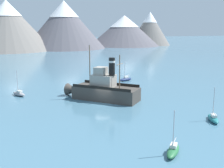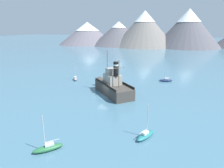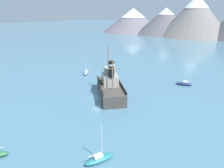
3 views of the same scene
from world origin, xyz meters
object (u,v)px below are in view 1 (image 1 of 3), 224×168
Objects in this scene: sailboat_grey at (19,94)px; sailboat_green at (173,150)px; old_tugboat at (103,90)px; sailboat_teal at (213,118)px; sailboat_navy at (126,79)px.

sailboat_green is (16.43, -31.22, 0.00)m from sailboat_grey.
old_tugboat is 20.15m from sailboat_teal.
sailboat_green is at bearing -86.51° from old_tugboat.
sailboat_navy is at bearing 93.76° from sailboat_teal.
old_tugboat is 24.04m from sailboat_green.
sailboat_green is at bearing -62.24° from sailboat_grey.
sailboat_green is 40.77m from sailboat_navy.
old_tugboat is 16.70m from sailboat_grey.
old_tugboat is 2.66× the size of sailboat_teal.
sailboat_navy is at bearing 58.11° from old_tugboat.
old_tugboat is at bearing -121.89° from sailboat_navy.
sailboat_teal is (26.99, -23.38, 0.00)m from sailboat_grey.
sailboat_navy is at bearing 78.03° from sailboat_green.
sailboat_teal is 32.11m from sailboat_navy.
old_tugboat is at bearing 93.49° from sailboat_green.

